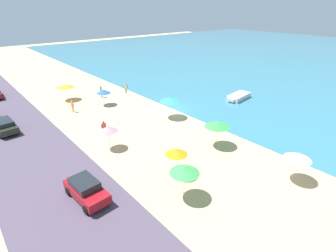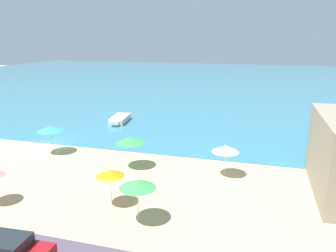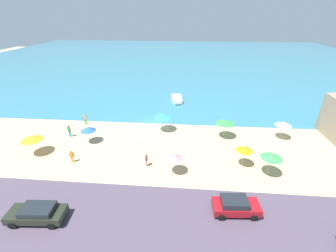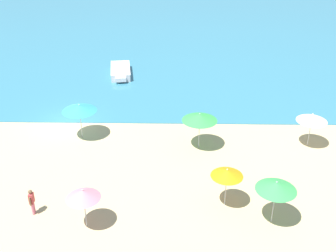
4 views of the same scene
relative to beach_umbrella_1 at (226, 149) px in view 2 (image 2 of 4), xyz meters
The scene contains 9 objects.
ground_plane 18.26m from the beach_umbrella_1, behind, with size 160.00×160.00×0.00m, color tan.
sea 60.77m from the beach_umbrella_1, 107.11° to the left, with size 150.00×110.00×0.05m, color teal.
beach_umbrella_1 is the anchor object (origin of this frame).
beach_umbrella_2 9.08m from the beach_umbrella_1, 117.05° to the right, with size 2.14×2.14×2.66m.
beach_umbrella_5 16.14m from the beach_umbrella_1, behind, with size 2.47×2.47×2.65m.
beach_umbrella_6 9.35m from the beach_umbrella_1, 134.06° to the right, with size 1.79×1.79×2.47m.
beach_umbrella_7 7.70m from the beach_umbrella_1, behind, with size 2.42×2.42×2.65m.
parked_car_0 16.05m from the beach_umbrella_1, 122.14° to the right, with size 4.00×2.04×1.51m.
skiff_nearshore 19.84m from the beach_umbrella_1, 138.34° to the left, with size 2.38×4.67×0.74m.
Camera 2 is at (20.12, -27.21, 10.47)m, focal length 35.00 mm.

